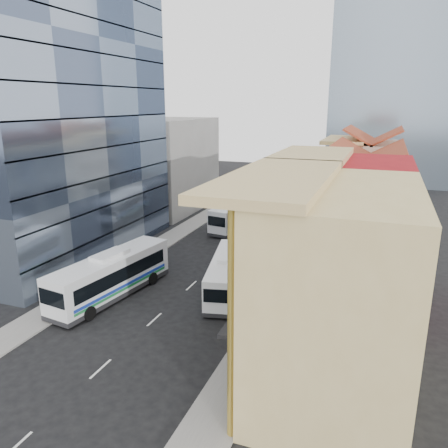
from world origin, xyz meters
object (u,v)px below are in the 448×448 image
at_px(shophouse_tan, 339,289).
at_px(bus_right, 227,273).
at_px(office_tower, 56,116).
at_px(bus_left_near, 111,275).
at_px(bus_left_far, 239,214).

xyz_separation_m(shophouse_tan, bus_right, (-10.45, 9.89, -4.23)).
xyz_separation_m(office_tower, bus_right, (20.55, -4.11, -13.23)).
distance_m(bus_left_near, bus_left_far, 24.77).
relative_size(office_tower, bus_left_far, 2.49).
bearing_deg(bus_right, bus_left_far, 92.82).
bearing_deg(office_tower, bus_left_far, 46.91).
distance_m(office_tower, bus_left_near, 19.29).
relative_size(office_tower, bus_left_near, 2.35).
bearing_deg(shophouse_tan, bus_left_near, 164.21).
xyz_separation_m(shophouse_tan, bus_left_far, (-16.00, 30.03, -4.07)).
bearing_deg(bus_left_near, bus_right, 34.02).
bearing_deg(bus_right, office_tower, 156.10).
xyz_separation_m(office_tower, bus_left_near, (11.50, -8.49, -12.96)).
bearing_deg(bus_left_far, bus_left_near, -88.96).
height_order(office_tower, bus_left_far, office_tower).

